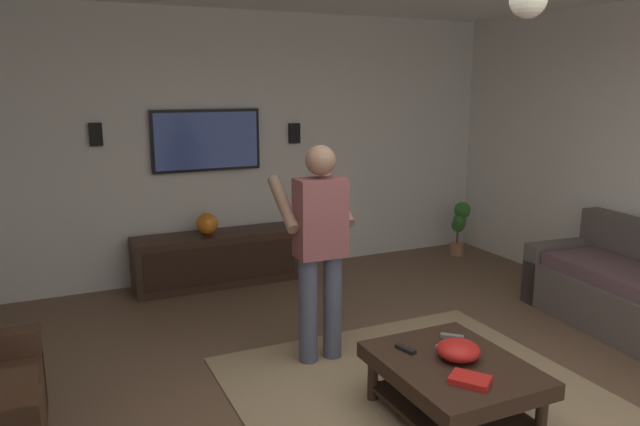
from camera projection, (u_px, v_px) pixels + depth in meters
wall_back_tv at (241, 146)px, 6.47m from camera, size 0.10×6.25×2.81m
area_rug at (432, 404)px, 3.92m from camera, size 2.57×2.38×0.01m
coffee_table at (453, 377)px, 3.68m from camera, size 1.00×0.80×0.40m
media_console at (217, 259)px, 6.25m from camera, size 0.45×1.70×0.55m
tv at (207, 140)px, 6.20m from camera, size 0.05×1.14×0.64m
person_standing at (319, 241)px, 4.39m from camera, size 0.54×0.54×1.64m
potted_plant_short at (460, 224)px, 7.25m from camera, size 0.26×0.21×0.68m
bowl at (458, 350)px, 3.67m from camera, size 0.27×0.27×0.12m
remote_white at (447, 345)px, 3.86m from camera, size 0.06×0.15×0.02m
remote_black at (406, 349)px, 3.80m from camera, size 0.16×0.08×0.02m
remote_grey at (452, 336)px, 3.99m from camera, size 0.13×0.14×0.02m
book at (470, 380)px, 3.39m from camera, size 0.27×0.26×0.04m
vase_round at (207, 224)px, 6.13m from camera, size 0.22×0.22×0.22m
wall_speaker_left at (294, 133)px, 6.62m from camera, size 0.06×0.12×0.22m
wall_speaker_right at (96, 134)px, 5.75m from camera, size 0.06×0.12×0.22m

